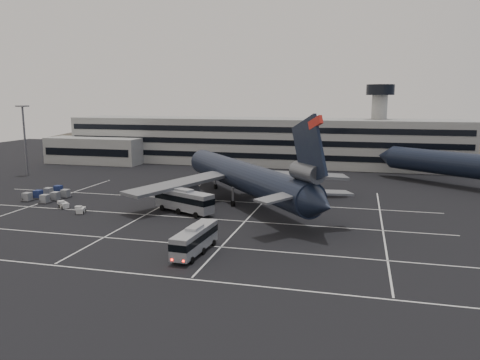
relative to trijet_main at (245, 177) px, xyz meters
name	(u,v)px	position (x,y,z in m)	size (l,w,h in m)	color
ground	(169,223)	(-8.73, -17.12, -5.25)	(260.00, 260.00, 0.00)	black
lane_markings	(176,222)	(-7.78, -16.40, -5.24)	(90.00, 55.62, 0.01)	silver
terminal	(250,141)	(-11.68, 54.02, 1.68)	(125.00, 26.00, 24.00)	gray
hills	(335,162)	(9.26, 152.88, -17.32)	(352.00, 180.00, 44.00)	#38332B
lightpole_left	(24,131)	(-63.73, 17.88, 6.57)	(2.40, 2.40, 18.28)	slate
trijet_main	(245,177)	(0.00, 0.00, 0.00)	(40.99, 48.24, 18.08)	black
bus_near	(195,239)	(0.75, -30.59, -3.20)	(3.21, 10.74, 3.74)	gray
bus_far	(184,200)	(-8.64, -10.21, -2.87)	(12.38, 7.80, 4.36)	gray
tug_a	(81,210)	(-26.30, -15.16, -4.63)	(1.95, 2.48, 1.40)	beige
tug_b	(64,205)	(-31.64, -12.37, -4.61)	(2.59, 2.42, 1.44)	beige
uld_cluster	(49,194)	(-39.84, -5.78, -4.42)	(7.40, 11.13, 1.70)	#2D2D30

